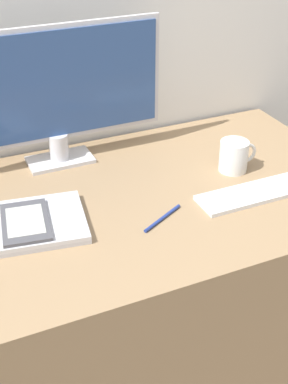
% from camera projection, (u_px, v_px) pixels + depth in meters
% --- Properties ---
extents(wall_back, '(3.60, 0.05, 2.40)m').
position_uv_depth(wall_back, '(42.00, 4.00, 1.54)').
color(wall_back, silver).
rests_on(wall_back, ground_plane).
extents(desk, '(1.56, 0.76, 0.76)m').
position_uv_depth(desk, '(104.00, 308.00, 1.65)').
color(desk, '#997A56').
rests_on(desk, ground_plane).
extents(monitor, '(0.67, 0.11, 0.42)m').
position_uv_depth(monitor, '(54.00, 92.00, 1.54)').
color(monitor, silver).
rests_on(monitor, desk).
extents(keyboard, '(0.32, 0.10, 0.01)m').
position_uv_depth(keyboard, '(252.00, 194.00, 1.49)').
color(keyboard, silver).
rests_on(keyboard, desk).
extents(laptop, '(0.33, 0.26, 0.02)m').
position_uv_depth(laptop, '(26.00, 224.00, 1.35)').
color(laptop, '#BCBCC1').
rests_on(laptop, desk).
extents(ereader, '(0.14, 0.20, 0.01)m').
position_uv_depth(ereader, '(25.00, 222.00, 1.34)').
color(ereader, '#4C4C51').
rests_on(ereader, laptop).
extents(coffee_mug, '(0.12, 0.09, 0.09)m').
position_uv_depth(coffee_mug, '(234.00, 156.00, 1.59)').
color(coffee_mug, white).
rests_on(coffee_mug, desk).
extents(pen, '(0.14, 0.08, 0.01)m').
position_uv_depth(pen, '(163.00, 218.00, 1.39)').
color(pen, navy).
rests_on(pen, desk).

